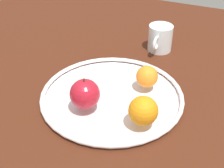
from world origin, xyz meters
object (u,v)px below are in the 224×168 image
Objects in this scene: fruit_bowl at (112,96)px; orange_center at (147,77)px; apple at (85,94)px; ambient_mug at (160,38)px; orange_back_right at (143,111)px.

orange_center is at bearing 133.42° from fruit_bowl.
apple is 40.46cm from ambient_mug.
fruit_bowl is 3.31× the size of ambient_mug.
orange_back_right and ambient_mug have the same top height.
ambient_mug is at bearing 168.58° from apple.
orange_back_right is (-0.01, 15.45, -0.28)cm from apple.
orange_back_right is at bearing 10.64° from ambient_mug.
apple reaches higher than orange_back_right.
orange_back_right reaches higher than fruit_bowl.
fruit_bowl is at bearing -46.58° from orange_center.
fruit_bowl is at bearing -124.40° from orange_back_right.
ambient_mug is (-24.73, -3.47, -0.37)cm from orange_center.
ambient_mug reaches higher than orange_center.
ambient_mug is at bearing -172.00° from orange_center.
orange_center is (-7.07, 7.47, 3.95)cm from fruit_bowl.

